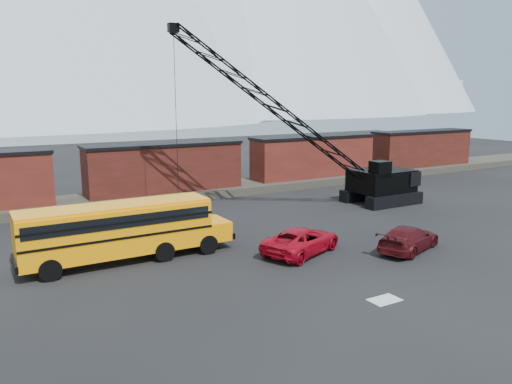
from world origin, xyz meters
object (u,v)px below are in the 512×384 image
(red_pickup, at_px, (302,240))
(maroon_suv, at_px, (409,238))
(school_bus, at_px, (123,229))
(crawler_crane, at_px, (284,114))

(red_pickup, xyz_separation_m, maroon_suv, (5.62, -2.74, -0.02))
(red_pickup, height_order, maroon_suv, red_pickup)
(red_pickup, distance_m, maroon_suv, 6.26)
(red_pickup, bearing_deg, school_bus, 46.36)
(school_bus, xyz_separation_m, crawler_crane, (14.01, 5.56, 5.71))
(red_pickup, relative_size, maroon_suv, 1.08)
(school_bus, height_order, maroon_suv, school_bus)
(maroon_suv, bearing_deg, crawler_crane, -15.47)
(maroon_suv, bearing_deg, red_pickup, 45.07)
(maroon_suv, height_order, crawler_crane, crawler_crane)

